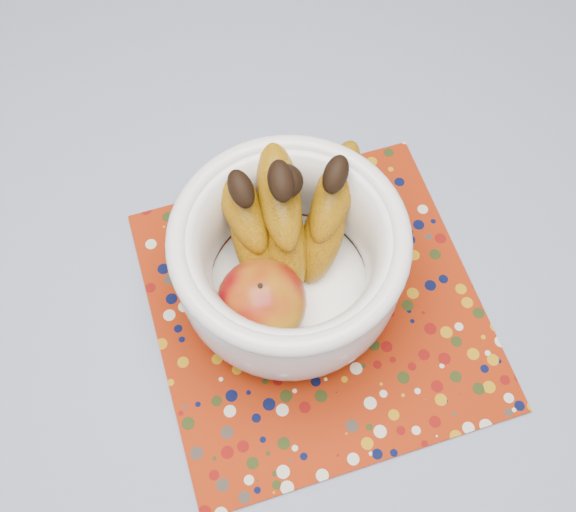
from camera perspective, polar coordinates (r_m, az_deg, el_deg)
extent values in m
plane|color=#2D2826|center=(1.49, -3.31, -13.30)|extent=(4.00, 4.00, 0.00)
cube|color=brown|center=(0.79, -6.07, -1.96)|extent=(1.20, 1.20, 0.04)
cylinder|color=brown|center=(1.48, 13.47, 14.62)|extent=(0.06, 0.06, 0.71)
cube|color=slate|center=(0.77, -6.25, -1.21)|extent=(1.32, 1.32, 0.01)
cube|color=maroon|center=(0.74, 2.42, -4.40)|extent=(0.38, 0.38, 0.00)
cylinder|color=white|center=(0.74, 0.08, -2.86)|extent=(0.12, 0.12, 0.01)
cylinder|color=white|center=(0.73, 0.08, -2.51)|extent=(0.17, 0.17, 0.01)
torus|color=white|center=(0.62, 0.09, 1.52)|extent=(0.23, 0.23, 0.02)
ellipsoid|color=#6C0408|center=(0.67, -2.23, -3.91)|extent=(0.09, 0.09, 0.08)
sphere|color=black|center=(0.63, -0.17, 6.33)|extent=(0.03, 0.03, 0.03)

